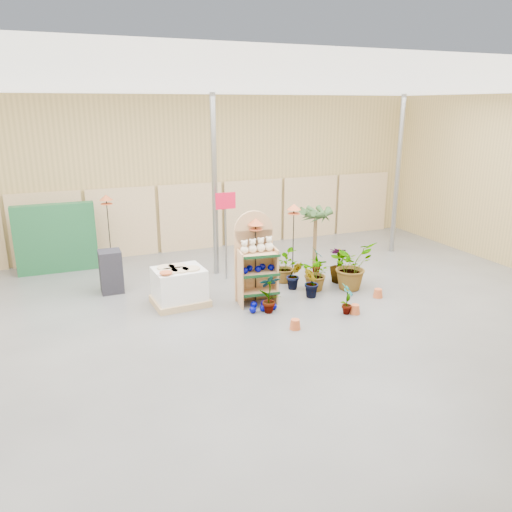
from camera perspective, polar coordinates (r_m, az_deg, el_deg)
The scene contains 23 objects.
room at distance 10.12m, azimuth -0.32°, elevation 5.49°, with size 15.20×12.10×4.70m.
display_shelf at distance 10.92m, azimuth -0.10°, elevation -0.59°, with size 0.92×0.64×2.04m.
teddy_bears at distance 10.75m, azimuth 0.22°, elevation 1.12°, with size 0.76×0.20×0.32m.
gazing_balls_shelf at distance 10.85m, azimuth 0.15°, elevation -1.42°, with size 0.75×0.26×0.14m.
gazing_balls_floor at distance 10.73m, azimuth 0.64°, elevation -5.80°, with size 0.63×0.39×0.15m.
pallet_stack at distance 11.04m, azimuth -8.75°, elevation -3.46°, with size 1.22×1.04×0.85m.
charcoal_planters at distance 12.08m, azimuth -16.24°, elevation -1.71°, with size 0.50×0.50×1.00m.
trellis_stock at distance 13.91m, azimuth -21.90°, elevation 1.88°, with size 2.00×0.30×1.80m, color #1B552E.
offer_sign at distance 12.19m, azimuth -3.49°, elevation 4.34°, with size 0.50×0.08×2.20m.
bird_table_front at distance 10.73m, azimuth -0.05°, elevation 3.61°, with size 0.34×0.34×1.88m.
bird_table_right at distance 12.07m, azimuth 4.35°, elevation 5.32°, with size 0.34×0.34×1.94m.
bird_table_back at distance 13.43m, azimuth -16.74°, elevation 6.13°, with size 0.34×0.34×2.01m.
palm at distance 13.32m, azimuth 6.85°, elevation 4.85°, with size 0.70×0.70×1.71m.
potted_plant_0 at distance 10.47m, azimuth 1.55°, elevation -4.28°, with size 0.46×0.31×0.87m, color #2B4821.
potted_plant_1 at distance 11.35m, azimuth 6.38°, elevation -3.06°, with size 0.40×0.32×0.73m, color #2B4821.
potted_plant_2 at distance 11.81m, azimuth 6.96°, elevation -1.95°, with size 0.76×0.66×0.85m, color #2B4821.
potted_plant_3 at distance 12.44m, azimuth 9.53°, elevation -0.97°, with size 0.50×0.50×0.90m, color #2B4821.
potted_plant_4 at distance 12.96m, azimuth 6.95°, elevation -0.51°, with size 0.38×0.26×0.72m, color #2B4821.
potted_plant_5 at distance 11.87m, azimuth 4.41°, elevation -2.19°, with size 0.38×0.31×0.69m, color #2B4821.
potted_plant_6 at distance 12.32m, azimuth 3.14°, elevation -1.15°, with size 0.73×0.63×0.81m, color #2B4821.
potted_plant_8 at distance 10.60m, azimuth 10.37°, elevation -4.86°, with size 0.36×0.24×0.68m, color #2B4821.
potted_plant_10 at distance 12.01m, azimuth 10.81°, elevation -1.03°, with size 1.04×0.90×1.16m, color #2B4821.
potted_plant_11 at distance 12.21m, azimuth -0.16°, elevation -1.68°, with size 0.36×0.36×0.64m, color #2B4821.
Camera 1 is at (-3.66, -8.31, 4.23)m, focal length 35.00 mm.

